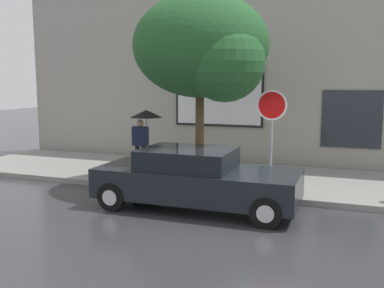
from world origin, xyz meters
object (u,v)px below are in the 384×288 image
at_px(pedestrian_with_umbrella, 144,123).
at_px(stop_sign, 272,120).
at_px(parked_car, 195,179).
at_px(street_tree, 205,49).

xyz_separation_m(pedestrian_with_umbrella, stop_sign, (3.94, -0.84, 0.29)).
bearing_deg(parked_car, street_tree, 101.44).
bearing_deg(parked_car, pedestrian_with_umbrella, 134.72).
xyz_separation_m(street_tree, stop_sign, (1.75, 0.03, -1.77)).
xyz_separation_m(parked_car, pedestrian_with_umbrella, (-2.52, 2.55, 0.96)).
height_order(pedestrian_with_umbrella, street_tree, street_tree).
bearing_deg(stop_sign, pedestrian_with_umbrella, 167.94).
xyz_separation_m(parked_car, street_tree, (-0.34, 1.68, 3.02)).
relative_size(parked_car, street_tree, 0.92).
distance_m(pedestrian_with_umbrella, stop_sign, 4.04).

